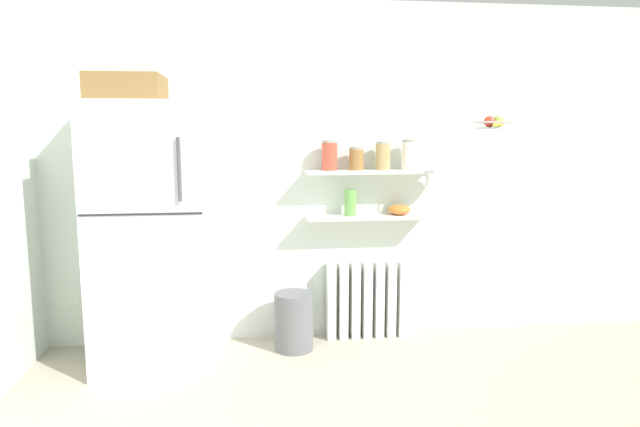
{
  "coord_description": "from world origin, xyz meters",
  "views": [
    {
      "loc": [
        -0.65,
        -2.27,
        1.63
      ],
      "look_at": [
        -0.17,
        1.6,
        1.05
      ],
      "focal_mm": 31.34,
      "sensor_mm": 36.0,
      "label": 1
    }
  ],
  "objects_px": {
    "storage_jar_3": "(409,155)",
    "trash_bin": "(294,321)",
    "shelf_bowl": "(399,210)",
    "storage_jar_2": "(383,156)",
    "storage_jar_0": "(329,156)",
    "radiator": "(367,300)",
    "refrigerator": "(151,230)",
    "vase": "(350,203)",
    "storage_jar_1": "(356,159)",
    "hanging_fruit_basket": "(494,123)"
  },
  "relations": [
    {
      "from": "storage_jar_3",
      "to": "trash_bin",
      "type": "relative_size",
      "value": 0.53
    },
    {
      "from": "shelf_bowl",
      "to": "storage_jar_2",
      "type": "bearing_deg",
      "value": 180.0
    },
    {
      "from": "storage_jar_2",
      "to": "shelf_bowl",
      "type": "distance_m",
      "value": 0.44
    },
    {
      "from": "storage_jar_0",
      "to": "radiator",
      "type": "bearing_deg",
      "value": 5.56
    },
    {
      "from": "refrigerator",
      "to": "trash_bin",
      "type": "bearing_deg",
      "value": 5.0
    },
    {
      "from": "vase",
      "to": "trash_bin",
      "type": "bearing_deg",
      "value": -160.85
    },
    {
      "from": "vase",
      "to": "shelf_bowl",
      "type": "xyz_separation_m",
      "value": [
        0.38,
        0.0,
        -0.06
      ]
    },
    {
      "from": "refrigerator",
      "to": "storage_jar_0",
      "type": "distance_m",
      "value": 1.4
    },
    {
      "from": "shelf_bowl",
      "to": "storage_jar_3",
      "type": "bearing_deg",
      "value": 0.0
    },
    {
      "from": "storage_jar_2",
      "to": "vase",
      "type": "bearing_deg",
      "value": 180.0
    },
    {
      "from": "storage_jar_2",
      "to": "refrigerator",
      "type": "bearing_deg",
      "value": -171.81
    },
    {
      "from": "storage_jar_1",
      "to": "hanging_fruit_basket",
      "type": "distance_m",
      "value": 1.02
    },
    {
      "from": "storage_jar_0",
      "to": "shelf_bowl",
      "type": "bearing_deg",
      "value": 0.0
    },
    {
      "from": "storage_jar_1",
      "to": "storage_jar_2",
      "type": "xyz_separation_m",
      "value": [
        0.21,
        -0.0,
        0.02
      ]
    },
    {
      "from": "radiator",
      "to": "shelf_bowl",
      "type": "height_order",
      "value": "shelf_bowl"
    },
    {
      "from": "storage_jar_0",
      "to": "storage_jar_2",
      "type": "bearing_deg",
      "value": 0.0
    },
    {
      "from": "radiator",
      "to": "hanging_fruit_basket",
      "type": "distance_m",
      "value": 1.65
    },
    {
      "from": "shelf_bowl",
      "to": "hanging_fruit_basket",
      "type": "distance_m",
      "value": 0.94
    },
    {
      "from": "refrigerator",
      "to": "storage_jar_1",
      "type": "distance_m",
      "value": 1.58
    },
    {
      "from": "refrigerator",
      "to": "storage_jar_2",
      "type": "bearing_deg",
      "value": 8.19
    },
    {
      "from": "storage_jar_2",
      "to": "storage_jar_3",
      "type": "height_order",
      "value": "storage_jar_3"
    },
    {
      "from": "storage_jar_0",
      "to": "trash_bin",
      "type": "xyz_separation_m",
      "value": [
        -0.29,
        -0.16,
        -1.23
      ]
    },
    {
      "from": "radiator",
      "to": "vase",
      "type": "relative_size",
      "value": 3.21
    },
    {
      "from": "storage_jar_0",
      "to": "hanging_fruit_basket",
      "type": "bearing_deg",
      "value": -18.34
    },
    {
      "from": "radiator",
      "to": "storage_jar_2",
      "type": "bearing_deg",
      "value": -16.29
    },
    {
      "from": "storage_jar_1",
      "to": "vase",
      "type": "relative_size",
      "value": 0.87
    },
    {
      "from": "radiator",
      "to": "storage_jar_1",
      "type": "relative_size",
      "value": 3.67
    },
    {
      "from": "storage_jar_1",
      "to": "refrigerator",
      "type": "bearing_deg",
      "value": -170.69
    },
    {
      "from": "refrigerator",
      "to": "vase",
      "type": "bearing_deg",
      "value": 9.58
    },
    {
      "from": "refrigerator",
      "to": "storage_jar_3",
      "type": "relative_size",
      "value": 8.65
    },
    {
      "from": "radiator",
      "to": "storage_jar_3",
      "type": "relative_size",
      "value": 2.79
    },
    {
      "from": "storage_jar_1",
      "to": "storage_jar_3",
      "type": "relative_size",
      "value": 0.76
    },
    {
      "from": "trash_bin",
      "to": "refrigerator",
      "type": "bearing_deg",
      "value": -175.0
    },
    {
      "from": "storage_jar_0",
      "to": "storage_jar_2",
      "type": "distance_m",
      "value": 0.41
    },
    {
      "from": "radiator",
      "to": "storage_jar_3",
      "type": "height_order",
      "value": "storage_jar_3"
    },
    {
      "from": "storage_jar_1",
      "to": "shelf_bowl",
      "type": "relative_size",
      "value": 1.0
    },
    {
      "from": "shelf_bowl",
      "to": "storage_jar_0",
      "type": "bearing_deg",
      "value": 180.0
    },
    {
      "from": "storage_jar_1",
      "to": "storage_jar_2",
      "type": "relative_size",
      "value": 0.81
    },
    {
      "from": "refrigerator",
      "to": "storage_jar_3",
      "type": "xyz_separation_m",
      "value": [
        1.9,
        0.24,
        0.5
      ]
    },
    {
      "from": "storage_jar_1",
      "to": "storage_jar_2",
      "type": "distance_m",
      "value": 0.21
    },
    {
      "from": "vase",
      "to": "hanging_fruit_basket",
      "type": "xyz_separation_m",
      "value": [
        0.95,
        -0.37,
        0.6
      ]
    },
    {
      "from": "storage_jar_3",
      "to": "vase",
      "type": "distance_m",
      "value": 0.58
    },
    {
      "from": "radiator",
      "to": "storage_jar_0",
      "type": "relative_size",
      "value": 2.86
    },
    {
      "from": "hanging_fruit_basket",
      "to": "shelf_bowl",
      "type": "bearing_deg",
      "value": 146.97
    },
    {
      "from": "radiator",
      "to": "shelf_bowl",
      "type": "xyz_separation_m",
      "value": [
        0.24,
        -0.03,
        0.72
      ]
    },
    {
      "from": "storage_jar_1",
      "to": "shelf_bowl",
      "type": "bearing_deg",
      "value": -0.0
    },
    {
      "from": "storage_jar_1",
      "to": "shelf_bowl",
      "type": "xyz_separation_m",
      "value": [
        0.34,
        -0.0,
        -0.4
      ]
    },
    {
      "from": "vase",
      "to": "radiator",
      "type": "bearing_deg",
      "value": 11.64
    },
    {
      "from": "storage_jar_0",
      "to": "storage_jar_3",
      "type": "bearing_deg",
      "value": 0.0
    },
    {
      "from": "refrigerator",
      "to": "radiator",
      "type": "bearing_deg",
      "value": 9.77
    }
  ]
}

